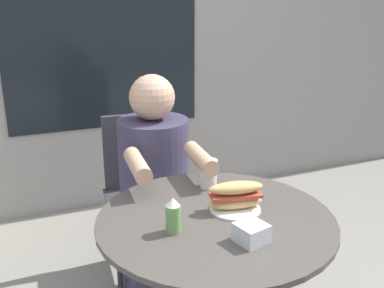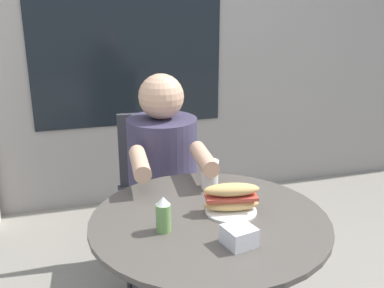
{
  "view_description": "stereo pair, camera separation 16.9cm",
  "coord_description": "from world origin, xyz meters",
  "px_view_note": "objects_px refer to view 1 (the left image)",
  "views": [
    {
      "loc": [
        -0.6,
        -1.27,
        1.48
      ],
      "look_at": [
        0.0,
        0.22,
        0.95
      ],
      "focal_mm": 42.0,
      "sensor_mm": 36.0,
      "label": 1
    },
    {
      "loc": [
        -0.44,
        -1.32,
        1.48
      ],
      "look_at": [
        0.0,
        0.22,
        0.95
      ],
      "focal_mm": 42.0,
      "sensor_mm": 36.0,
      "label": 2
    }
  ],
  "objects_px": {
    "cafe_table": "(215,265)",
    "condiment_bottle": "(173,216)",
    "sandwich_on_plate": "(236,197)",
    "seated_diner": "(157,210)",
    "diner_chair": "(139,180)",
    "drink_cup": "(208,174)"
  },
  "relations": [
    {
      "from": "cafe_table",
      "to": "condiment_bottle",
      "type": "height_order",
      "value": "condiment_bottle"
    },
    {
      "from": "sandwich_on_plate",
      "to": "cafe_table",
      "type": "bearing_deg",
      "value": -165.16
    },
    {
      "from": "seated_diner",
      "to": "sandwich_on_plate",
      "type": "relative_size",
      "value": 5.54
    },
    {
      "from": "diner_chair",
      "to": "seated_diner",
      "type": "distance_m",
      "value": 0.35
    },
    {
      "from": "sandwich_on_plate",
      "to": "condiment_bottle",
      "type": "height_order",
      "value": "condiment_bottle"
    },
    {
      "from": "diner_chair",
      "to": "seated_diner",
      "type": "bearing_deg",
      "value": 92.83
    },
    {
      "from": "seated_diner",
      "to": "condiment_bottle",
      "type": "distance_m",
      "value": 0.72
    },
    {
      "from": "diner_chair",
      "to": "condiment_bottle",
      "type": "distance_m",
      "value": 1.03
    },
    {
      "from": "drink_cup",
      "to": "condiment_bottle",
      "type": "height_order",
      "value": "condiment_bottle"
    },
    {
      "from": "cafe_table",
      "to": "seated_diner",
      "type": "relative_size",
      "value": 0.72
    },
    {
      "from": "diner_chair",
      "to": "drink_cup",
      "type": "relative_size",
      "value": 7.52
    },
    {
      "from": "diner_chair",
      "to": "sandwich_on_plate",
      "type": "bearing_deg",
      "value": 101.15
    },
    {
      "from": "diner_chair",
      "to": "condiment_bottle",
      "type": "relative_size",
      "value": 7.15
    },
    {
      "from": "cafe_table",
      "to": "sandwich_on_plate",
      "type": "xyz_separation_m",
      "value": [
        0.09,
        0.02,
        0.24
      ]
    },
    {
      "from": "diner_chair",
      "to": "sandwich_on_plate",
      "type": "xyz_separation_m",
      "value": [
        0.11,
        -0.92,
        0.27
      ]
    },
    {
      "from": "seated_diner",
      "to": "condiment_bottle",
      "type": "bearing_deg",
      "value": 81.93
    },
    {
      "from": "cafe_table",
      "to": "seated_diner",
      "type": "xyz_separation_m",
      "value": [
        -0.03,
        0.59,
        -0.05
      ]
    },
    {
      "from": "drink_cup",
      "to": "condiment_bottle",
      "type": "distance_m",
      "value": 0.38
    },
    {
      "from": "diner_chair",
      "to": "sandwich_on_plate",
      "type": "height_order",
      "value": "diner_chair"
    },
    {
      "from": "sandwich_on_plate",
      "to": "diner_chair",
      "type": "bearing_deg",
      "value": 96.7
    },
    {
      "from": "cafe_table",
      "to": "diner_chair",
      "type": "height_order",
      "value": "diner_chair"
    },
    {
      "from": "cafe_table",
      "to": "seated_diner",
      "type": "distance_m",
      "value": 0.6
    }
  ]
}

